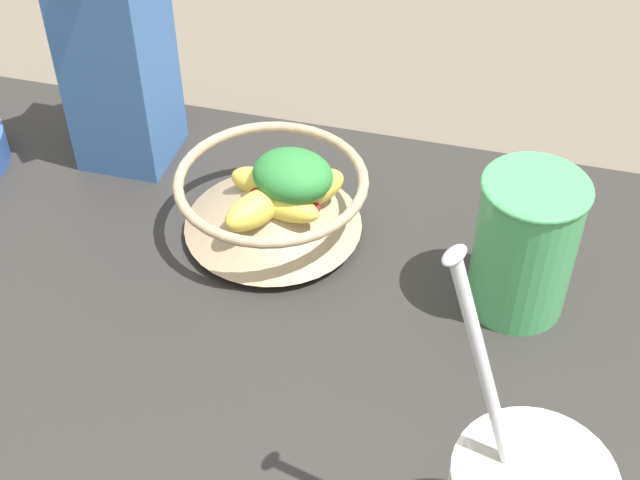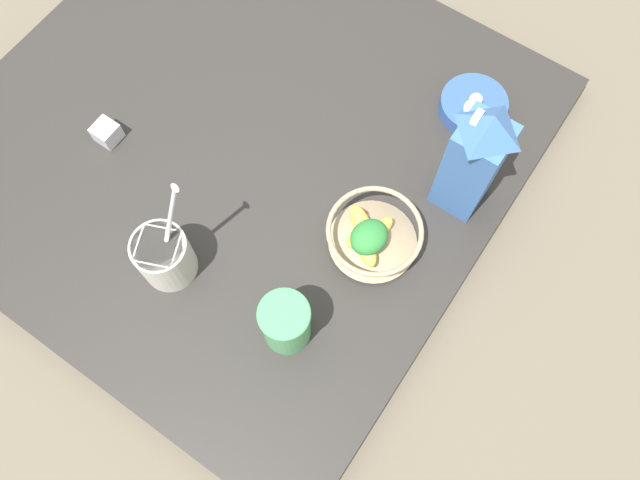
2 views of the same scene
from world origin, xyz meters
The scene contains 3 objects.
fruit_bowl centered at (0.04, 0.36, 0.09)m, with size 0.18×0.18×0.09m.
milk_carton centered at (-0.14, 0.44, 0.19)m, with size 0.09×0.09×0.29m.
drinking_cup centered at (0.27, 0.32, 0.12)m, with size 0.09×0.09×0.13m.
Camera 1 is at (0.25, -0.25, 0.63)m, focal length 50.00 mm.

